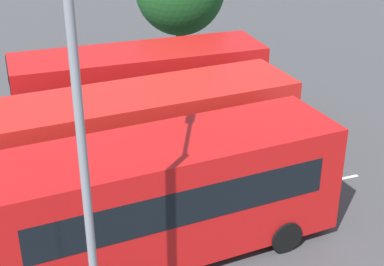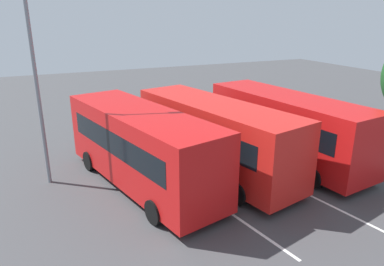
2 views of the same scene
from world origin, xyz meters
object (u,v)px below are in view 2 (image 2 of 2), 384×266
Objects in this scene: bus_center_left at (214,135)px; pedestrian at (160,115)px; bus_far_left at (285,125)px; street_lamp at (42,79)px; bus_center_right at (141,145)px.

bus_center_left reaches higher than pedestrian.
bus_far_left is 0.99× the size of bus_center_left.
bus_center_left is at bearing 1.47° from pedestrian.
pedestrian is 9.13m from street_lamp.
bus_center_left is 1.20× the size of street_lamp.
pedestrian is at bearing -38.71° from bus_center_right.
bus_center_left is 3.44m from bus_center_right.
bus_center_right is at bearing 76.76° from bus_center_left.
street_lamp is at bearing 71.90° from bus_far_left.
street_lamp reaches higher than pedestrian.
bus_far_left is at bearing -104.79° from bus_center_right.
pedestrian is (6.96, 0.16, -0.83)m from bus_center_left.
bus_center_right reaches higher than pedestrian.
street_lamp is (-5.08, 6.70, 3.55)m from pedestrian.
bus_far_left is 8.22m from pedestrian.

